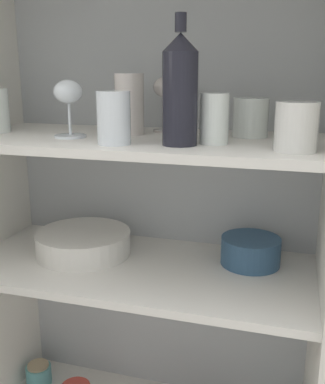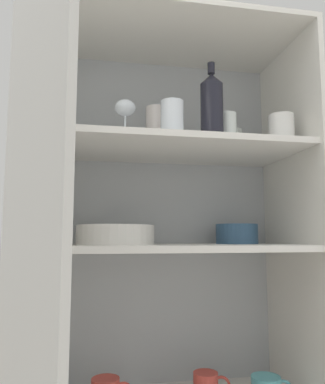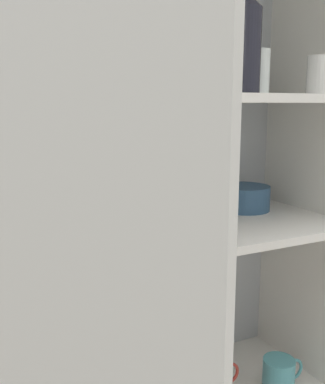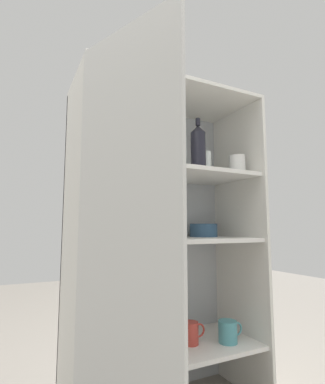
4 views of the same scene
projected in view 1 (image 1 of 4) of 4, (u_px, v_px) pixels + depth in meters
cupboard_back_panel at (162, 249)px, 1.36m from camera, size 0.91×0.02×1.50m
cupboard_side_right at (321, 302)px, 1.04m from camera, size 0.02×0.43×1.50m
shelf_board_middle at (139, 268)px, 1.16m from camera, size 0.88×0.40×0.02m
shelf_board_upper at (137, 141)px, 1.07m from camera, size 0.88×0.40×0.02m
tumbler_glass_1 at (114, 118)px, 0.95m from camera, size 0.07×0.07×0.11m
tumbler_glass_2 at (214, 119)px, 0.95m from camera, size 0.06×0.06×0.11m
tumbler_glass_3 at (129, 104)px, 1.10m from camera, size 0.07×0.07×0.15m
tumbler_glass_4 at (296, 127)px, 0.86m from camera, size 0.08×0.08×0.09m
tumbler_glass_5 at (251, 118)px, 1.06m from camera, size 0.08×0.08×0.09m
wine_glass_0 at (69, 97)px, 1.04m from camera, size 0.07×0.07×0.13m
wine_glass_1 at (166, 92)px, 1.14m from camera, size 0.07×0.07×0.14m
wine_bottle at (180, 89)px, 0.92m from camera, size 0.07×0.07×0.26m
plate_stack_white at (84, 243)px, 1.22m from camera, size 0.25×0.25×0.06m
mixing_bowl_large at (251, 250)px, 1.15m from camera, size 0.15×0.15×0.07m
storage_jar at (39, 374)px, 1.45m from camera, size 0.08×0.08×0.07m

